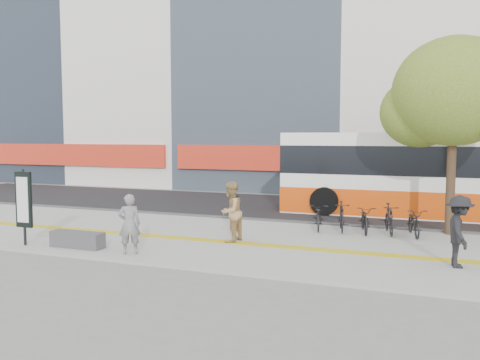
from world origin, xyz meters
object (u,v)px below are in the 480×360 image
at_px(pedestrian_tan, 231,212).
at_px(seated_woman, 129,224).
at_px(signboard, 24,201).
at_px(street_tree, 453,95).
at_px(pedestrian_dark, 459,231).
at_px(bench, 77,240).
at_px(bus, 441,177).

bearing_deg(pedestrian_tan, seated_woman, -31.08).
bearing_deg(signboard, street_tree, 29.07).
height_order(pedestrian_tan, pedestrian_dark, pedestrian_tan).
distance_m(pedestrian_tan, pedestrian_dark, 6.22).
relative_size(signboard, pedestrian_dark, 1.27).
xyz_separation_m(street_tree, pedestrian_dark, (0.13, -4.44, -3.57)).
relative_size(bench, pedestrian_tan, 0.89).
relative_size(seated_woman, pedestrian_tan, 0.89).
xyz_separation_m(street_tree, pedestrian_tan, (-6.05, -3.74, -3.53)).
relative_size(street_tree, seated_woman, 3.93).
xyz_separation_m(street_tree, seated_woman, (-7.98, -6.12, -3.63)).
bearing_deg(pedestrian_dark, pedestrian_tan, 75.77).
height_order(seated_woman, pedestrian_dark, pedestrian_dark).
bearing_deg(bus, signboard, -138.14).
distance_m(bus, pedestrian_tan, 9.46).
height_order(bus, seated_woman, bus).
xyz_separation_m(bench, seated_woman, (1.80, -0.10, 0.58)).
relative_size(bench, street_tree, 0.25).
bearing_deg(pedestrian_dark, street_tree, -6.08).
distance_m(bus, pedestrian_dark, 8.15).
distance_m(bench, signboard, 1.94).
bearing_deg(pedestrian_tan, street_tree, 129.49).
distance_m(bench, street_tree, 12.23).
xyz_separation_m(signboard, pedestrian_tan, (5.33, 2.59, -0.39)).
distance_m(bench, bus, 13.69).
distance_m(street_tree, pedestrian_dark, 5.70).
bearing_deg(signboard, pedestrian_dark, 9.32).
bearing_deg(bench, pedestrian_tan, 31.52).
relative_size(bench, signboard, 0.73).
height_order(bench, pedestrian_dark, pedestrian_dark).
height_order(seated_woman, pedestrian_tan, pedestrian_tan).
bearing_deg(bus, bench, -134.61).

